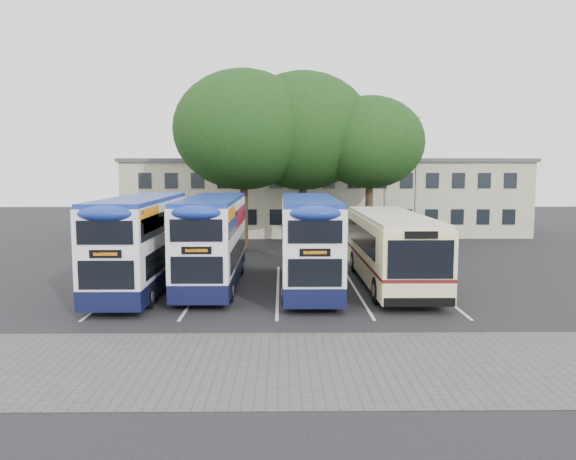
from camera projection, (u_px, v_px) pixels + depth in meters
The scene contains 12 objects.
ground at pixel (379, 317), 20.51m from camera, with size 120.00×120.00×0.00m, color black.
paving_strip at pixel (339, 365), 15.52m from camera, with size 40.00×6.00×0.01m, color #595654.
bay_lines at pixel (278, 288), 25.44m from camera, with size 14.12×11.00×0.01m.
depot_building at pixel (324, 196), 47.00m from camera, with size 32.40×8.40×6.20m.
lamp_post at pixel (416, 173), 39.88m from camera, with size 0.25×1.05×9.06m.
tree_left at pixel (244, 130), 36.73m from camera, with size 9.22×9.22×11.86m.
tree_mid at pixel (303, 131), 38.02m from camera, with size 9.38×9.38×11.93m.
tree_right at pixel (370, 143), 37.06m from camera, with size 7.17×7.17×10.19m.
bus_dd_left at pixel (141, 239), 24.81m from camera, with size 2.42×10.00×4.16m.
bus_dd_mid at pixel (213, 237), 25.85m from camera, with size 2.39×9.86×4.11m.
bus_dd_right at pixel (309, 239), 25.28m from camera, with size 2.40×9.91×4.13m.
bus_single at pixel (391, 245), 26.17m from camera, with size 2.83×11.11×3.32m.
Camera 1 is at (-3.57, -20.00, 5.41)m, focal length 35.00 mm.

